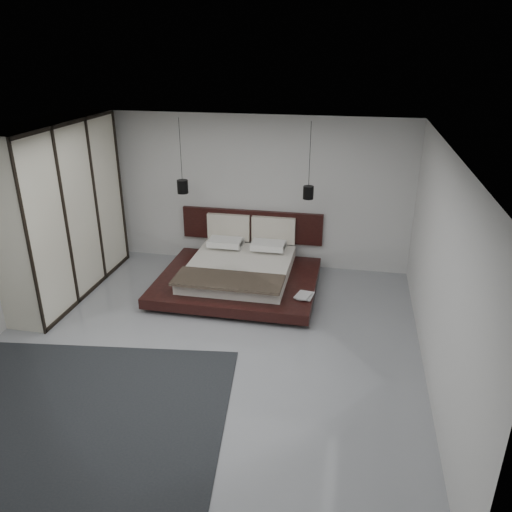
% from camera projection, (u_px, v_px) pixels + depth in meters
% --- Properties ---
extents(floor, '(6.00, 6.00, 0.00)m').
position_uv_depth(floor, '(203.00, 345.00, 7.04)').
color(floor, gray).
rests_on(floor, ground).
extents(ceiling, '(6.00, 6.00, 0.00)m').
position_uv_depth(ceiling, '(193.00, 145.00, 5.95)').
color(ceiling, white).
rests_on(ceiling, wall_back).
extents(wall_back, '(6.00, 0.00, 6.00)m').
position_uv_depth(wall_back, '(247.00, 192.00, 9.20)').
color(wall_back, '#BCBCB9').
rests_on(wall_back, floor).
extents(wall_front, '(6.00, 0.00, 6.00)m').
position_uv_depth(wall_front, '(81.00, 403.00, 3.79)').
color(wall_front, '#BCBCB9').
rests_on(wall_front, floor).
extents(wall_right, '(0.00, 6.00, 6.00)m').
position_uv_depth(wall_right, '(439.00, 272.00, 5.96)').
color(wall_right, '#BCBCB9').
rests_on(wall_right, floor).
extents(lattice_screen, '(0.05, 0.90, 2.60)m').
position_uv_depth(lattice_screen, '(86.00, 196.00, 9.28)').
color(lattice_screen, black).
rests_on(lattice_screen, floor).
extents(bed, '(2.67, 2.35, 1.06)m').
position_uv_depth(bed, '(240.00, 271.00, 8.64)').
color(bed, black).
rests_on(bed, floor).
extents(book_lower, '(0.28, 0.35, 0.03)m').
position_uv_depth(book_lower, '(298.00, 295.00, 7.88)').
color(book_lower, '#99724C').
rests_on(book_lower, bed).
extents(book_upper, '(0.28, 0.33, 0.02)m').
position_uv_depth(book_upper, '(297.00, 294.00, 7.84)').
color(book_upper, '#99724C').
rests_on(book_upper, book_lower).
extents(pendant_left, '(0.19, 0.19, 1.29)m').
position_uv_depth(pendant_left, '(183.00, 187.00, 8.68)').
color(pendant_left, black).
rests_on(pendant_left, ceiling).
extents(pendant_right, '(0.18, 0.18, 1.27)m').
position_uv_depth(pendant_right, '(308.00, 192.00, 8.28)').
color(pendant_right, black).
rests_on(pendant_right, ceiling).
extents(wardrobe, '(0.68, 2.90, 2.85)m').
position_uv_depth(wardrobe, '(63.00, 210.00, 8.11)').
color(wardrobe, beige).
rests_on(wardrobe, floor).
extents(rug, '(4.14, 3.18, 0.02)m').
position_uv_depth(rug, '(60.00, 413.00, 5.72)').
color(rug, black).
rests_on(rug, floor).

